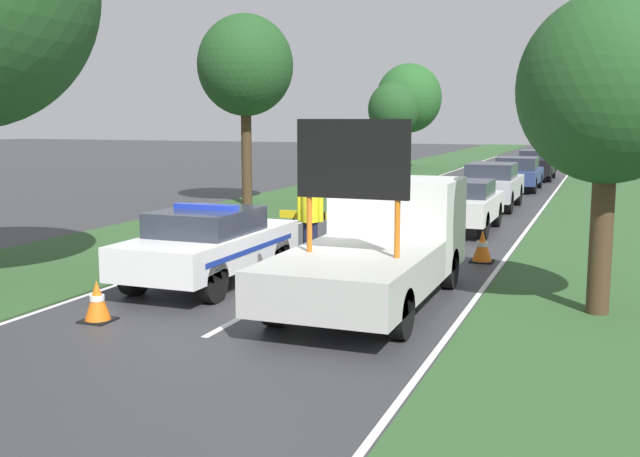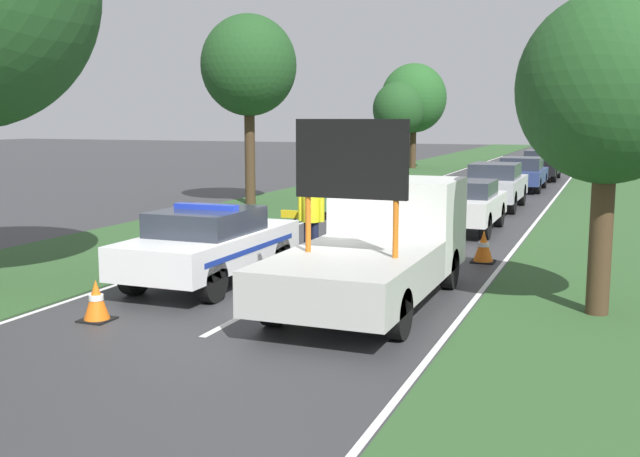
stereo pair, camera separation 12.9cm
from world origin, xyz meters
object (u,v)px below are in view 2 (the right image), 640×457
(work_truck, at_px, (379,243))
(road_barrier, at_px, (351,220))
(queued_car_hatch_blue, at_px, (522,173))
(traffic_cone_centre_front, at_px, (484,247))
(queued_car_sedan_black, at_px, (541,164))
(roadside_tree_far_left, at_px, (249,66))
(roadside_tree_mid_left, at_px, (399,109))
(queued_car_sedan_silver, at_px, (495,185))
(roadside_tree_near_right, at_px, (414,98))
(police_officer, at_px, (311,214))
(traffic_cone_near_police, at_px, (96,300))
(queued_car_van_white, at_px, (465,204))
(pedestrian_civilian, at_px, (370,223))
(roadside_tree_near_left, at_px, (609,90))
(police_car, at_px, (210,243))

(work_truck, xyz_separation_m, road_barrier, (-1.77, 3.57, -0.14))
(queued_car_hatch_blue, bearing_deg, road_barrier, 84.56)
(traffic_cone_centre_front, relative_size, queued_car_sedan_black, 0.15)
(queued_car_sedan_black, distance_m, roadside_tree_far_left, 18.72)
(roadside_tree_mid_left, relative_size, roadside_tree_far_left, 0.78)
(queued_car_sedan_silver, relative_size, roadside_tree_near_right, 0.67)
(traffic_cone_centre_front, xyz_separation_m, queued_car_sedan_black, (-0.96, 24.02, 0.47))
(queued_car_sedan_silver, bearing_deg, police_officer, 78.22)
(traffic_cone_near_police, xyz_separation_m, queued_car_sedan_silver, (3.66, 17.54, 0.52))
(road_barrier, xyz_separation_m, traffic_cone_near_police, (-2.00, -6.64, -0.55))
(queued_car_sedan_silver, distance_m, queued_car_hatch_blue, 7.36)
(queued_car_van_white, relative_size, queued_car_sedan_black, 0.88)
(pedestrian_civilian, bearing_deg, traffic_cone_centre_front, 58.19)
(work_truck, height_order, roadside_tree_near_left, roadside_tree_near_left)
(traffic_cone_near_police, distance_m, roadside_tree_near_left, 8.81)
(police_car, xyz_separation_m, roadside_tree_near_right, (-4.82, 34.25, 3.65))
(road_barrier, distance_m, roadside_tree_far_left, 12.03)
(police_car, bearing_deg, queued_car_sedan_black, 80.32)
(pedestrian_civilian, relative_size, roadside_tree_far_left, 0.23)
(police_officer, relative_size, pedestrian_civilian, 1.09)
(pedestrian_civilian, height_order, queued_car_sedan_black, pedestrian_civilian)
(queued_car_van_white, relative_size, roadside_tree_far_left, 0.58)
(traffic_cone_near_police, bearing_deg, queued_car_sedan_silver, 78.22)
(police_officer, bearing_deg, queued_car_van_white, -135.22)
(police_car, height_order, roadside_tree_far_left, roadside_tree_far_left)
(roadside_tree_mid_left, bearing_deg, traffic_cone_near_police, -82.00)
(pedestrian_civilian, relative_size, roadside_tree_near_right, 0.25)
(pedestrian_civilian, xyz_separation_m, roadside_tree_far_left, (-7.75, 9.57, 4.13))
(pedestrian_civilian, height_order, traffic_cone_near_police, pedestrian_civilian)
(traffic_cone_centre_front, height_order, roadside_tree_near_left, roadside_tree_near_left)
(traffic_cone_near_police, distance_m, roadside_tree_far_left, 16.92)
(traffic_cone_centre_front, relative_size, roadside_tree_mid_left, 0.13)
(traffic_cone_near_police, bearing_deg, queued_car_hatch_blue, 81.46)
(police_car, distance_m, roadside_tree_far_left, 14.12)
(road_barrier, xyz_separation_m, police_officer, (-0.74, -0.61, 0.18))
(work_truck, bearing_deg, roadside_tree_mid_left, -74.98)
(pedestrian_civilian, xyz_separation_m, traffic_cone_near_police, (-2.71, -5.87, -0.63))
(queued_car_sedan_silver, bearing_deg, roadside_tree_mid_left, -64.48)
(police_officer, bearing_deg, roadside_tree_mid_left, -100.27)
(work_truck, height_order, queued_car_hatch_blue, work_truck)
(queued_car_hatch_blue, bearing_deg, roadside_tree_near_right, -56.48)
(queued_car_hatch_blue, bearing_deg, police_car, 81.08)
(queued_car_hatch_blue, xyz_separation_m, queued_car_sedan_black, (0.26, 6.36, 0.05))
(pedestrian_civilian, height_order, roadside_tree_near_right, roadside_tree_near_right)
(queued_car_sedan_black, height_order, roadside_tree_near_right, roadside_tree_near_right)
(work_truck, xyz_separation_m, queued_car_sedan_black, (0.22, 28.18, -0.20))
(traffic_cone_near_police, bearing_deg, police_car, 84.19)
(police_car, relative_size, traffic_cone_near_police, 6.80)
(queued_car_van_white, bearing_deg, traffic_cone_centre_front, 105.79)
(roadside_tree_far_left, bearing_deg, traffic_cone_near_police, -71.90)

